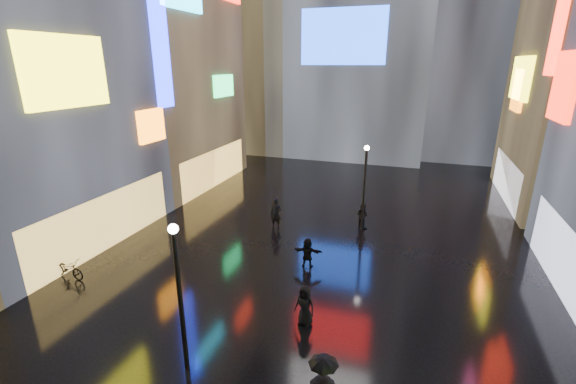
% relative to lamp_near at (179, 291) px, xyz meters
% --- Properties ---
extents(ground, '(140.00, 140.00, 0.00)m').
position_rel_lamp_near_xyz_m(ground, '(2.05, 12.42, -2.94)').
color(ground, black).
rests_on(ground, ground).
extents(building_left_far, '(10.28, 12.00, 22.00)m').
position_rel_lamp_near_xyz_m(building_left_far, '(-13.93, 18.43, 8.04)').
color(building_left_far, black).
rests_on(building_left_far, ground).
extents(tower_flank_left, '(10.00, 10.00, 26.00)m').
position_rel_lamp_near_xyz_m(tower_flank_left, '(-11.95, 34.42, 10.06)').
color(tower_flank_left, black).
rests_on(tower_flank_left, ground).
extents(lamp_near, '(0.30, 0.30, 5.20)m').
position_rel_lamp_near_xyz_m(lamp_near, '(0.00, 0.00, 0.00)').
color(lamp_near, black).
rests_on(lamp_near, ground).
extents(lamp_far, '(0.30, 0.30, 5.20)m').
position_rel_lamp_near_xyz_m(lamp_far, '(3.83, 13.23, 0.00)').
color(lamp_far, black).
rests_on(lamp_far, ground).
extents(pedestrian_4, '(0.90, 0.69, 1.66)m').
position_rel_lamp_near_xyz_m(pedestrian_4, '(3.05, 3.47, -2.11)').
color(pedestrian_4, black).
rests_on(pedestrian_4, ground).
extents(pedestrian_5, '(1.45, 0.59, 1.52)m').
position_rel_lamp_near_xyz_m(pedestrian_5, '(1.93, 7.76, -2.18)').
color(pedestrian_5, black).
rests_on(pedestrian_5, ground).
extents(pedestrian_6, '(0.72, 0.51, 1.87)m').
position_rel_lamp_near_xyz_m(pedestrian_6, '(-1.20, 11.73, -2.01)').
color(pedestrian_6, black).
rests_on(pedestrian_6, ground).
extents(pedestrian_7, '(0.94, 0.85, 1.56)m').
position_rel_lamp_near_xyz_m(pedestrian_7, '(3.78, 13.50, -2.16)').
color(pedestrian_7, black).
rests_on(pedestrian_7, ground).
extents(umbrella_1, '(1.03, 1.03, 0.66)m').
position_rel_lamp_near_xyz_m(umbrella_1, '(4.79, -0.87, -0.74)').
color(umbrella_1, black).
rests_on(umbrella_1, pedestrian_2).
extents(umbrella_2, '(1.21, 1.20, 0.83)m').
position_rel_lamp_near_xyz_m(umbrella_2, '(3.05, 3.47, -0.87)').
color(umbrella_2, black).
rests_on(umbrella_2, pedestrian_4).
extents(bicycle, '(1.85, 0.70, 0.96)m').
position_rel_lamp_near_xyz_m(bicycle, '(-8.45, 3.17, -2.46)').
color(bicycle, black).
rests_on(bicycle, ground).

